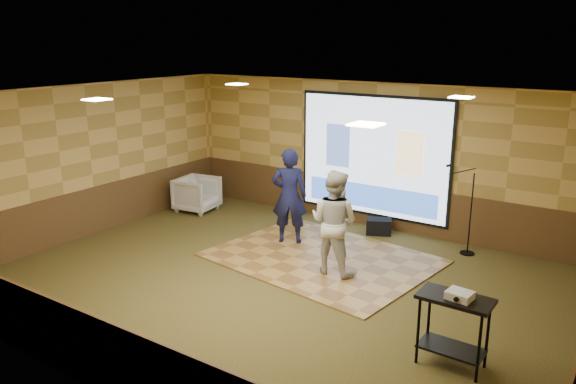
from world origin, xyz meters
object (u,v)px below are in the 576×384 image
Objects in this scene: projector at (460,295)px; mic_stand at (466,228)px; dance_floor at (322,258)px; av_table at (454,319)px; banquet_chair at (197,194)px; duffel_bag at (379,226)px; player_right at (334,222)px; player_left at (289,196)px; projector_screen at (373,158)px.

projector is 0.17× the size of mic_stand.
dance_floor is 2.71m from mic_stand.
av_table reaches higher than banquet_chair.
mic_stand is 3.31× the size of duffel_bag.
player_right reaches higher than dance_floor.
banquet_chair is (-2.91, 0.57, -0.55)m from player_left.
mic_stand reaches higher than dance_floor.
duffel_bag is at bearing 125.35° from av_table.
mic_stand is at bearing 39.57° from dance_floor.
mic_stand is at bearing -11.67° from projector_screen.
player_right is at bearing -115.05° from banquet_chair.
av_table reaches higher than dance_floor.
av_table is (3.09, -4.20, -0.85)m from projector_screen.
banquet_chair is at bearing -162.21° from projector_screen.
projector is (3.15, -4.23, -0.52)m from projector_screen.
dance_floor is (0.07, -2.14, -1.46)m from projector_screen.
dance_floor is 3.98m from banquet_chair.
projector_screen reaches higher than av_table.
player_left is 3.02m from banquet_chair.
dance_floor is 2.03× the size of player_left.
projector_screen reaches higher than duffel_bag.
player_left is 4.70m from projector.
dance_floor is at bearing -43.23° from player_right.
banquet_chair is (-3.85, 0.92, 0.38)m from dance_floor.
duffel_bag is (-2.74, 3.86, -0.47)m from av_table.
player_right is (0.48, -0.45, 0.90)m from dance_floor.
player_right is 1.94× the size of av_table.
mic_stand is 1.81m from duffel_bag.
dance_floor is 4.33× the size of banquet_chair.
av_table is (3.96, -2.42, -0.32)m from player_left.
player_right reaches higher than mic_stand.
player_left is at bearing -29.30° from player_right.
player_left reaches higher than player_right.
player_right is (0.55, -2.59, -0.57)m from projector_screen.
av_table is at bearing -95.03° from mic_stand.
projector reaches higher than dance_floor.
player_right is 1.07× the size of mic_stand.
projector_screen is 2.59m from dance_floor.
dance_floor is at bearing 132.22° from player_left.
player_left is 6.40× the size of projector.
mic_stand reaches higher than projector.
banquet_chair is 4.23m from duffel_bag.
player_left is 2.13× the size of banquet_chair.
mic_stand is 5.96m from banquet_chair.
duffel_bag is at bearing -44.01° from projector_screen.
av_table is at bearing -53.65° from projector_screen.
projector_screen is at bearing 126.35° from av_table.
duffel_bag is (0.35, -0.34, -1.32)m from projector_screen.
projector_screen is at bearing 133.11° from projector.
projector is at bearing -53.36° from projector_screen.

